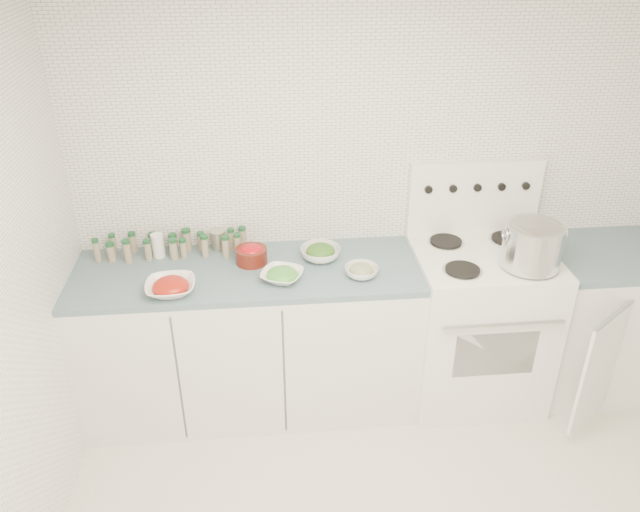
% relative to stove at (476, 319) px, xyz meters
% --- Properties ---
extents(room_walls, '(3.54, 3.04, 2.52)m').
position_rel_stove_xyz_m(room_walls, '(-0.48, -1.19, 1.06)').
color(room_walls, white).
rests_on(room_walls, ground).
extents(counter_left, '(1.85, 0.62, 0.90)m').
position_rel_stove_xyz_m(counter_left, '(-1.30, 0.00, -0.05)').
color(counter_left, white).
rests_on(counter_left, ground).
extents(stove, '(0.76, 0.70, 1.36)m').
position_rel_stove_xyz_m(stove, '(0.00, 0.00, 0.00)').
color(stove, white).
rests_on(stove, ground).
extents(counter_right, '(0.89, 0.86, 0.90)m').
position_rel_stove_xyz_m(counter_right, '(0.82, -0.00, -0.05)').
color(counter_right, white).
rests_on(counter_right, ground).
extents(stock_pot, '(0.32, 0.30, 0.23)m').
position_rel_stove_xyz_m(stock_pot, '(0.18, -0.16, 0.58)').
color(stock_pot, silver).
rests_on(stock_pot, stove).
extents(bowl_tomato, '(0.26, 0.26, 0.08)m').
position_rel_stove_xyz_m(bowl_tomato, '(-1.68, -0.19, 0.44)').
color(bowl_tomato, white).
rests_on(bowl_tomato, counter_left).
extents(bowl_snowpea, '(0.28, 0.28, 0.07)m').
position_rel_stove_xyz_m(bowl_snowpea, '(-1.12, -0.12, 0.43)').
color(bowl_snowpea, white).
rests_on(bowl_snowpea, counter_left).
extents(bowl_broccoli, '(0.25, 0.25, 0.09)m').
position_rel_stove_xyz_m(bowl_broccoli, '(-0.90, 0.09, 0.44)').
color(bowl_broccoli, white).
rests_on(bowl_broccoli, counter_left).
extents(bowl_zucchini, '(0.20, 0.20, 0.07)m').
position_rel_stove_xyz_m(bowl_zucchini, '(-0.70, -0.12, 0.44)').
color(bowl_zucchini, white).
rests_on(bowl_zucchini, counter_left).
extents(bowl_pepper, '(0.17, 0.17, 0.11)m').
position_rel_stove_xyz_m(bowl_pepper, '(-1.28, 0.08, 0.46)').
color(bowl_pepper, '#54170E').
rests_on(bowl_pepper, counter_left).
extents(salt_canister, '(0.09, 0.09, 0.14)m').
position_rel_stove_xyz_m(salt_canister, '(-1.79, 0.20, 0.47)').
color(salt_canister, white).
rests_on(salt_canister, counter_left).
extents(tin_can, '(0.09, 0.09, 0.11)m').
position_rel_stove_xyz_m(tin_can, '(-1.46, 0.26, 0.46)').
color(tin_can, '#9F9987').
rests_on(tin_can, counter_left).
extents(spice_cluster, '(0.83, 0.16, 0.14)m').
position_rel_stove_xyz_m(spice_cluster, '(-1.71, 0.21, 0.47)').
color(spice_cluster, gray).
rests_on(spice_cluster, counter_left).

